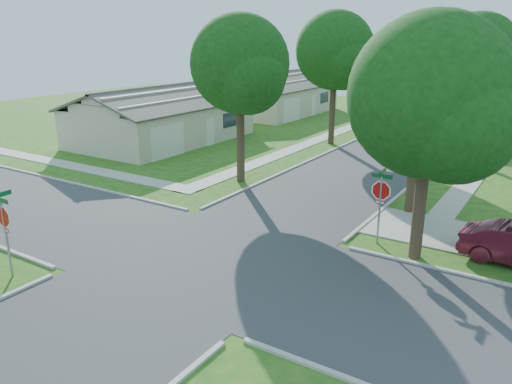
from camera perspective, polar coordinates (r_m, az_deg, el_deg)
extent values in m
plane|color=#1E5517|center=(18.45, -5.45, -7.56)|extent=(100.00, 100.00, 0.00)
cube|color=#333335|center=(18.45, -5.45, -7.55)|extent=(7.00, 100.00, 0.02)
cube|color=#9E9B91|center=(40.07, 25.85, 4.56)|extent=(1.20, 40.00, 0.04)
cube|color=#9E9B91|center=(43.13, 9.60, 6.88)|extent=(1.20, 40.00, 0.04)
cube|color=#9E9B91|center=(21.77, 23.78, -4.97)|extent=(8.80, 3.60, 0.05)
cube|color=gray|center=(18.46, -26.59, -4.88)|extent=(0.06, 0.06, 2.70)
cylinder|color=white|center=(18.19, -26.93, -2.54)|extent=(1.05, 0.02, 1.05)
cylinder|color=#BA100C|center=(18.19, -26.93, -2.54)|extent=(0.90, 0.03, 0.90)
cube|color=#BA100C|center=(18.34, -26.73, -3.92)|extent=(0.34, 0.03, 0.12)
cube|color=white|center=(18.34, -26.73, -3.92)|extent=(0.30, 0.03, 0.08)
cube|color=#0C5426|center=(18.02, -27.18, -0.83)|extent=(0.80, 0.02, 0.16)
cube|color=#0C5426|center=(17.97, -27.25, -0.29)|extent=(0.02, 0.80, 0.16)
cube|color=gray|center=(19.76, 13.93, -2.07)|extent=(0.06, 0.06, 2.70)
cylinder|color=white|center=(19.51, 14.10, 0.15)|extent=(1.05, 0.02, 1.05)
cylinder|color=#BA100C|center=(19.51, 14.10, 0.15)|extent=(0.90, 0.03, 0.90)
cube|color=#BA100C|center=(19.65, 14.00, -1.16)|extent=(0.34, 0.03, 0.12)
cube|color=white|center=(19.65, 14.00, -1.16)|extent=(0.30, 0.03, 0.08)
cube|color=#0C5426|center=(19.35, 14.23, 1.76)|extent=(0.80, 0.02, 0.16)
cube|color=#0C5426|center=(19.31, 14.27, 2.27)|extent=(0.02, 0.80, 0.16)
cylinder|color=#38281C|center=(23.54, 17.50, 2.37)|extent=(0.44, 0.44, 3.95)
sphere|color=#0E3B0E|center=(22.89, 18.40, 11.84)|extent=(4.80, 4.80, 4.80)
sphere|color=#0E3B0E|center=(22.28, 20.04, 9.99)|extent=(3.46, 3.46, 3.46)
sphere|color=#0E3B0E|center=(23.70, 16.97, 10.97)|extent=(3.26, 3.26, 3.26)
cylinder|color=#38281C|center=(35.01, 22.93, 6.85)|extent=(0.44, 0.44, 4.30)
sphere|color=#0E3B0E|center=(34.58, 23.80, 13.96)|extent=(5.40, 5.40, 5.40)
sphere|color=#0E3B0E|center=(33.93, 25.10, 12.61)|extent=(3.89, 3.89, 3.89)
sphere|color=#0E3B0E|center=(35.41, 22.56, 13.27)|extent=(3.67, 3.67, 3.67)
cylinder|color=#38281C|center=(47.76, 25.82, 8.94)|extent=(0.44, 0.44, 4.20)
sphere|color=#0E3B0E|center=(47.45, 26.49, 13.85)|extent=(5.00, 5.00, 5.00)
sphere|color=#0E3B0E|center=(48.18, 25.60, 13.39)|extent=(3.40, 3.40, 3.40)
cylinder|color=#38281C|center=(27.36, -1.78, 5.53)|extent=(0.44, 0.44, 4.25)
sphere|color=#0E3B0E|center=(26.80, -1.87, 14.45)|extent=(5.20, 5.20, 5.20)
sphere|color=#0E3B0E|center=(25.91, -0.82, 12.91)|extent=(3.74, 3.74, 3.74)
sphere|color=#0E3B0E|center=(27.81, -2.44, 13.48)|extent=(3.54, 3.54, 3.54)
cylinder|color=#38281C|center=(37.70, 8.68, 8.81)|extent=(0.44, 0.44, 4.44)
sphere|color=#0E3B0E|center=(37.30, 9.01, 15.71)|extent=(5.60, 5.60, 5.60)
sphere|color=#0E3B0E|center=(36.42, 10.04, 14.52)|extent=(4.03, 4.03, 4.03)
sphere|color=#0E3B0E|center=(38.30, 8.22, 14.95)|extent=(3.81, 3.81, 3.81)
cylinder|color=#38281C|center=(49.79, 14.94, 10.19)|extent=(0.44, 0.44, 3.90)
sphere|color=#0E3B0E|center=(49.49, 15.29, 14.53)|extent=(4.60, 4.60, 4.60)
sphere|color=#0E3B0E|center=(48.84, 15.98, 13.76)|extent=(3.31, 3.31, 3.31)
sphere|color=#0E3B0E|center=(50.27, 14.68, 14.08)|extent=(3.13, 3.13, 3.13)
cylinder|color=#38281C|center=(18.75, 18.13, -2.13)|extent=(0.44, 0.44, 3.54)
sphere|color=#0E3B0E|center=(17.87, 19.38, 10.33)|extent=(5.60, 5.60, 5.60)
sphere|color=#0E3B0E|center=(17.21, 21.86, 7.46)|extent=(4.03, 4.03, 4.03)
sphere|color=#0E3B0E|center=(18.82, 17.23, 9.12)|extent=(3.81, 3.81, 3.81)
cube|color=#BEB196|center=(39.09, -10.61, 7.79)|extent=(8.00, 13.00, 2.80)
cube|color=#443F3A|center=(37.47, -8.50, 10.66)|extent=(4.42, 13.60, 1.56)
cube|color=#443F3A|center=(40.19, -12.90, 10.87)|extent=(4.42, 13.60, 1.56)
cube|color=silver|center=(33.63, -10.05, 5.75)|extent=(0.06, 3.20, 2.20)
cube|color=silver|center=(37.06, -5.28, 6.86)|extent=(0.06, 0.90, 2.00)
cube|color=#1E2633|center=(39.01, -2.94, 8.27)|extent=(0.06, 1.80, 1.10)
cube|color=#BEB196|center=(52.64, 2.25, 10.51)|extent=(8.00, 13.00, 2.80)
cube|color=#443F3A|center=(51.45, 4.25, 12.61)|extent=(4.42, 13.60, 1.56)
cube|color=#443F3A|center=(53.47, 0.39, 12.84)|extent=(4.42, 13.60, 1.56)
cube|color=silver|center=(47.35, 4.08, 9.33)|extent=(0.06, 3.20, 2.20)
cube|color=silver|center=(51.37, 6.56, 9.79)|extent=(0.06, 0.90, 2.00)
cube|color=#1E2633|center=(53.63, 7.83, 10.66)|extent=(0.06, 1.80, 1.10)
imported|color=black|center=(35.12, 20.14, 4.97)|extent=(2.49, 4.98, 1.63)
imported|color=black|center=(60.63, 19.68, 9.69)|extent=(1.78, 4.21, 1.21)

